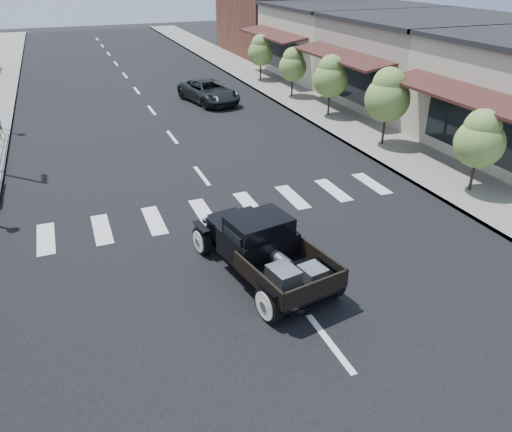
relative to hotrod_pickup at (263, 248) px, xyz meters
name	(u,v)px	position (x,y,z in m)	size (l,w,h in m)	color
ground	(274,271)	(0.34, 0.05, -0.81)	(120.00, 120.00, 0.00)	black
road	(159,120)	(0.34, 15.05, -0.80)	(14.00, 80.00, 0.02)	black
road_markings	(183,151)	(0.34, 10.05, -0.81)	(12.00, 60.00, 0.06)	silver
sidewalk_right	(308,104)	(8.84, 15.05, -0.74)	(3.00, 80.00, 0.15)	gray
storefront_mid	(430,63)	(15.34, 13.05, 1.44)	(10.00, 9.00, 4.50)	#A29688
storefront_far	(347,41)	(15.34, 22.05, 1.44)	(10.00, 9.00, 4.50)	#BAB39E
far_building_right	(294,10)	(15.84, 32.05, 2.69)	(11.00, 10.00, 7.00)	brown
small_tree_a	(477,153)	(8.64, 2.07, 0.72)	(1.66, 1.66, 2.76)	olive
small_tree_b	(386,108)	(8.64, 7.41, 0.92)	(1.90, 1.90, 3.16)	olive
small_tree_c	(330,87)	(8.64, 12.31, 0.80)	(1.76, 1.76, 2.93)	olive
small_tree_d	(292,73)	(8.64, 16.78, 0.67)	(1.60, 1.60, 2.67)	olive
small_tree_e	(261,58)	(8.64, 21.77, 0.73)	(1.67, 1.67, 2.78)	olive
hotrod_pickup	(263,248)	(0.00, 0.00, 0.00)	(2.18, 4.68, 1.62)	black
second_car	(209,92)	(3.76, 17.54, -0.18)	(2.08, 4.52, 1.26)	black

